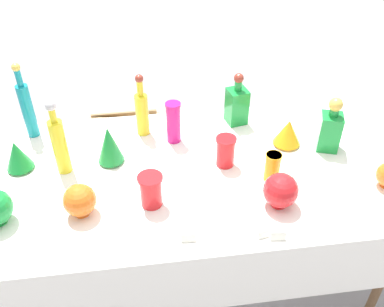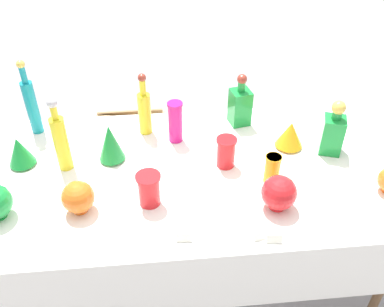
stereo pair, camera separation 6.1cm
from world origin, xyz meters
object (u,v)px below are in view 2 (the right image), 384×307
at_px(square_decanter_1, 240,105).
at_px(cardboard_box_behind_left, 125,147).
at_px(tall_bottle_1, 31,103).
at_px(tall_bottle_2, 144,110).
at_px(slender_vase_3, 149,188).
at_px(round_bowl_0, 78,197).
at_px(slender_vase_0, 226,151).
at_px(cardboard_box_behind_right, 132,142).
at_px(square_decanter_0, 333,131).
at_px(round_bowl_2, 279,193).
at_px(fluted_vase_2, 20,151).
at_px(tall_bottle_0, 61,140).
at_px(fluted_vase_0, 110,143).
at_px(slender_vase_2, 272,168).
at_px(slender_vase_1, 175,121).
at_px(fluted_vase_1, 290,134).

bearing_deg(square_decanter_1, cardboard_box_behind_left, 136.88).
relative_size(tall_bottle_1, tall_bottle_2, 1.20).
height_order(slender_vase_3, round_bowl_0, slender_vase_3).
xyz_separation_m(slender_vase_0, cardboard_box_behind_right, (-0.51, 1.06, -0.69)).
height_order(square_decanter_0, round_bowl_2, square_decanter_0).
height_order(square_decanter_1, round_bowl_2, square_decanter_1).
relative_size(fluted_vase_2, cardboard_box_behind_right, 0.29).
bearing_deg(slender_vase_3, tall_bottle_2, 91.07).
bearing_deg(tall_bottle_0, cardboard_box_behind_left, 78.20).
distance_m(fluted_vase_0, cardboard_box_behind_right, 1.19).
relative_size(fluted_vase_2, round_bowl_0, 1.06).
bearing_deg(square_decanter_1, fluted_vase_0, -158.81).
xyz_separation_m(square_decanter_1, slender_vase_3, (-0.50, -0.58, -0.03)).
relative_size(round_bowl_2, cardboard_box_behind_right, 0.30).
bearing_deg(slender_vase_0, round_bowl_2, -59.96).
xyz_separation_m(slender_vase_3, cardboard_box_behind_right, (-0.14, 1.28, -0.69)).
height_order(tall_bottle_2, square_decanter_1, tall_bottle_2).
height_order(slender_vase_2, cardboard_box_behind_right, slender_vase_2).
bearing_deg(tall_bottle_1, slender_vase_0, -21.70).
relative_size(slender_vase_3, round_bowl_0, 1.04).
bearing_deg(cardboard_box_behind_left, cardboard_box_behind_right, 40.13).
relative_size(slender_vase_2, cardboard_box_behind_right, 0.27).
distance_m(slender_vase_2, fluted_vase_2, 1.19).
height_order(tall_bottle_1, cardboard_box_behind_left, tall_bottle_1).
bearing_deg(fluted_vase_0, tall_bottle_0, -170.84).
distance_m(slender_vase_0, fluted_vase_0, 0.55).
bearing_deg(tall_bottle_0, slender_vase_2, -11.55).
relative_size(square_decanter_1, slender_vase_2, 2.06).
bearing_deg(slender_vase_0, fluted_vase_0, 170.19).
relative_size(slender_vase_3, cardboard_box_behind_right, 0.29).
relative_size(square_decanter_0, square_decanter_1, 0.98).
height_order(tall_bottle_1, slender_vase_1, tall_bottle_1).
bearing_deg(tall_bottle_0, fluted_vase_2, 169.77).
height_order(slender_vase_3, round_bowl_2, round_bowl_2).
relative_size(round_bowl_0, round_bowl_2, 0.92).
relative_size(slender_vase_1, round_bowl_0, 1.51).
relative_size(fluted_vase_1, cardboard_box_behind_right, 0.27).
distance_m(square_decanter_0, fluted_vase_1, 0.20).
distance_m(round_bowl_0, cardboard_box_behind_left, 1.44).
height_order(slender_vase_1, fluted_vase_0, slender_vase_1).
height_order(tall_bottle_0, slender_vase_3, tall_bottle_0).
distance_m(slender_vase_3, cardboard_box_behind_left, 1.43).
bearing_deg(cardboard_box_behind_left, tall_bottle_1, -121.85).
bearing_deg(slender_vase_2, square_decanter_1, 96.77).
bearing_deg(cardboard_box_behind_left, tall_bottle_0, -101.80).
bearing_deg(slender_vase_1, cardboard_box_behind_left, 113.57).
distance_m(slender_vase_3, round_bowl_0, 0.30).
xyz_separation_m(tall_bottle_0, slender_vase_0, (0.76, -0.06, -0.08)).
xyz_separation_m(slender_vase_0, round_bowl_0, (-0.67, -0.24, -0.01)).
height_order(square_decanter_0, cardboard_box_behind_right, square_decanter_0).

